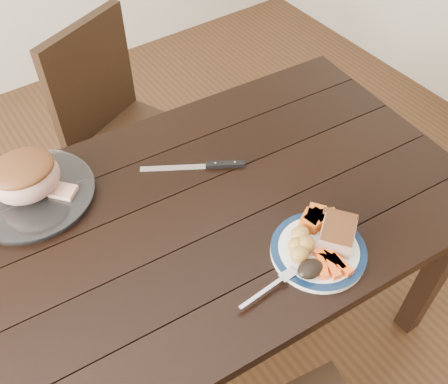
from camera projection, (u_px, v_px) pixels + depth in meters
ground at (204, 333)px, 1.97m from camera, size 4.00×4.00×0.00m
dining_table at (198, 232)px, 1.48m from camera, size 1.66×1.02×0.75m
chair_far at (120, 124)px, 2.02m from camera, size 0.56×0.56×0.93m
dinner_plate at (318, 251)px, 1.31m from camera, size 0.25×0.25×0.02m
plate_rim at (319, 249)px, 1.30m from camera, size 0.25×0.25×0.02m
serving_platter at (33, 195)px, 1.44m from camera, size 0.35×0.35×0.02m
pork_slice at (337, 234)px, 1.30m from camera, size 0.14×0.13×0.05m
roasted_potatoes at (301, 244)px, 1.28m from camera, size 0.09×0.09×0.04m
carrot_batons at (331, 263)px, 1.26m from camera, size 0.08×0.11×0.02m
pumpkin_wedges at (317, 219)px, 1.34m from camera, size 0.11×0.09×0.04m
dark_mushroom at (310, 269)px, 1.24m from camera, size 0.07×0.05×0.03m
fork at (272, 286)px, 1.23m from camera, size 0.18×0.03×0.00m
roast_joint at (26, 178)px, 1.39m from camera, size 0.19×0.17×0.13m
cut_slice at (63, 192)px, 1.43m from camera, size 0.09×0.09×0.02m
carving_knife at (212, 165)px, 1.53m from camera, size 0.28×0.18×0.01m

